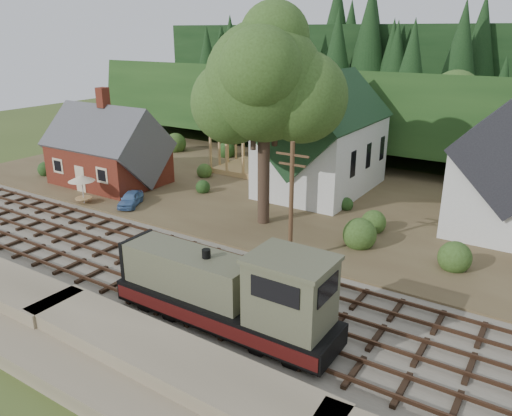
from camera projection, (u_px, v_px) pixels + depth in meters
The scene contains 16 objects.
ground at pixel (153, 268), 31.53m from camera, with size 140.00×140.00×0.00m, color #384C1E.
embankment at pixel (33, 333), 24.80m from camera, with size 64.00×5.00×1.60m, color #7F7259.
railroad_bed at pixel (153, 267), 31.51m from camera, with size 64.00×11.00×0.16m, color #726B5B.
village_flat at pixel (291, 193), 45.74m from camera, with size 64.00×26.00×0.30m, color brown.
hillside at pixel (381, 146), 64.79m from camera, with size 70.00×28.00×8.00m, color #1E3F19.
ridge at pixel (416, 127), 77.46m from camera, with size 80.00×20.00×12.00m, color black.
depot at pixel (108, 153), 47.32m from camera, with size 10.80×7.41×9.00m.
church at pixel (321, 138), 44.35m from camera, with size 8.40×15.17×13.00m.
timber_frame at pixel (259, 144), 50.92m from camera, with size 8.20×6.20×6.99m.
lattice_tower at pixel (289, 71), 53.39m from camera, with size 3.20×3.20×12.12m.
big_tree at pixel (267, 90), 34.98m from camera, with size 10.90×8.40×14.70m.
telegraph_pole_near at pixel (291, 202), 30.65m from camera, with size 2.20×0.28×8.00m.
locomotive at pixel (231, 294), 24.25m from camera, with size 11.83×2.96×4.74m.
car_blue at pixel (130, 199), 41.71m from camera, with size 1.40×3.48×1.18m, color #5783BC.
car_green at pixel (105, 164), 52.37m from camera, with size 1.42×4.07×1.34m, color #89B980.
patio_set at pixel (81, 179), 41.83m from camera, with size 2.20×2.20×2.46m.
Camera 1 is at (20.87, -20.36, 14.19)m, focal length 35.00 mm.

